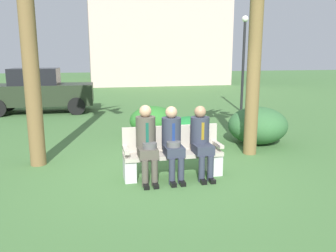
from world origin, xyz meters
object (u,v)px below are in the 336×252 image
object	(u,v)px
seated_man_right	(201,138)
shrub_far_lawn	(258,125)
shrub_near_bench	(190,132)
park_bench	(172,153)
seated_man_left	(147,140)
street_lamp	(244,54)
seated_man_middle	(173,139)
shrub_mid_lawn	(153,120)
parked_car_near	(39,91)

from	to	relation	value
seated_man_right	shrub_far_lawn	size ratio (longest dim) A/B	0.87
shrub_near_bench	park_bench	bearing A→B (deg)	-115.82
seated_man_left	street_lamp	bearing A→B (deg)	53.44
seated_man_middle	shrub_mid_lawn	distance (m)	3.47
seated_man_left	shrub_far_lawn	distance (m)	3.63
seated_man_middle	shrub_mid_lawn	xyz separation A→B (m)	(0.28, 3.44, -0.32)
seated_man_middle	seated_man_left	bearing A→B (deg)	179.54
shrub_mid_lawn	seated_man_right	bearing A→B (deg)	-85.94
parked_car_near	park_bench	bearing A→B (deg)	-67.60
shrub_mid_lawn	seated_man_left	bearing A→B (deg)	-102.15
park_bench	seated_man_middle	world-z (taller)	seated_man_middle
seated_man_middle	shrub_mid_lawn	size ratio (longest dim) A/B	1.01
seated_man_left	street_lamp	world-z (taller)	street_lamp
seated_man_left	seated_man_right	xyz separation A→B (m)	(0.98, 0.00, -0.02)
park_bench	shrub_mid_lawn	size ratio (longest dim) A/B	1.40
shrub_near_bench	shrub_far_lawn	world-z (taller)	shrub_far_lawn
seated_man_middle	street_lamp	xyz separation A→B (m)	(4.38, 6.53, 1.49)
park_bench	seated_man_right	world-z (taller)	seated_man_right
seated_man_right	shrub_mid_lawn	distance (m)	3.46
shrub_mid_lawn	shrub_far_lawn	xyz separation A→B (m)	(2.34, -1.55, 0.06)
shrub_far_lawn	shrub_mid_lawn	bearing A→B (deg)	146.46
park_bench	street_lamp	xyz separation A→B (m)	(4.35, 6.39, 1.79)
seated_man_right	seated_man_left	bearing A→B (deg)	-179.95
park_bench	street_lamp	size ratio (longest dim) A/B	0.49
seated_man_left	seated_man_middle	distance (m)	0.46
park_bench	parked_car_near	size ratio (longest dim) A/B	0.45
shrub_near_bench	shrub_mid_lawn	world-z (taller)	shrub_mid_lawn
park_bench	parked_car_near	xyz separation A→B (m)	(-3.26, 7.90, 0.42)
seated_man_left	seated_man_right	world-z (taller)	seated_man_left
shrub_far_lawn	parked_car_near	xyz separation A→B (m)	(-5.86, 6.15, 0.38)
seated_man_left	shrub_far_lawn	world-z (taller)	seated_man_left
shrub_near_bench	parked_car_near	size ratio (longest dim) A/B	0.30
seated_man_right	parked_car_near	world-z (taller)	parked_car_near
seated_man_middle	seated_man_right	xyz separation A→B (m)	(0.53, 0.00, -0.00)
seated_man_left	shrub_mid_lawn	world-z (taller)	seated_man_left
seated_man_right	street_lamp	world-z (taller)	street_lamp
seated_man_middle	shrub_mid_lawn	bearing A→B (deg)	85.28
shrub_mid_lawn	street_lamp	xyz separation A→B (m)	(4.10, 3.08, 1.81)
seated_man_middle	shrub_near_bench	xyz separation A→B (m)	(0.89, 1.92, -0.34)
parked_car_near	street_lamp	xyz separation A→B (m)	(7.61, -1.51, 1.37)
seated_man_right	shrub_mid_lawn	bearing A→B (deg)	94.06
seated_man_right	shrub_mid_lawn	world-z (taller)	seated_man_right
seated_man_left	seated_man_middle	bearing A→B (deg)	-0.46
street_lamp	seated_man_middle	bearing A→B (deg)	-123.88
park_bench	shrub_far_lawn	world-z (taller)	shrub_far_lawn
shrub_near_bench	seated_man_right	bearing A→B (deg)	-100.80
seated_man_middle	parked_car_near	xyz separation A→B (m)	(-3.23, 8.04, 0.12)
seated_man_middle	parked_car_near	world-z (taller)	parked_car_near
seated_man_left	parked_car_near	xyz separation A→B (m)	(-2.77, 8.03, 0.11)
shrub_near_bench	street_lamp	size ratio (longest dim) A/B	0.33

